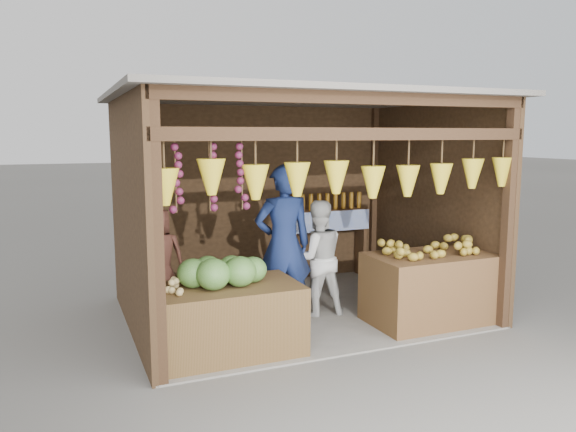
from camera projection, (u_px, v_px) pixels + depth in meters
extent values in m
plane|color=#514F49|center=(298.00, 311.00, 7.02)|extent=(80.00, 80.00, 0.00)
cube|color=slate|center=(298.00, 311.00, 7.02)|extent=(4.00, 3.00, 0.02)
cube|color=black|center=(257.00, 196.00, 8.20)|extent=(4.00, 0.06, 2.60)
cube|color=black|center=(129.00, 218.00, 6.07)|extent=(0.06, 3.00, 2.60)
cube|color=black|center=(433.00, 201.00, 7.59)|extent=(0.06, 3.00, 2.60)
cube|color=#605B54|center=(298.00, 97.00, 6.64)|extent=(4.30, 3.30, 0.06)
cube|color=black|center=(157.00, 240.00, 4.78)|extent=(0.11, 0.11, 2.60)
cube|color=black|center=(509.00, 216.00, 6.25)|extent=(0.11, 0.11, 2.60)
cube|color=black|center=(120.00, 203.00, 7.41)|extent=(0.11, 0.11, 2.60)
cube|color=black|center=(374.00, 192.00, 8.88)|extent=(0.11, 0.11, 2.60)
cube|color=black|center=(358.00, 134.00, 5.39)|extent=(4.00, 0.12, 0.12)
cube|color=black|center=(358.00, 98.00, 5.34)|extent=(4.00, 0.12, 0.12)
cube|color=#382314|center=(327.00, 211.00, 8.45)|extent=(1.25, 0.30, 0.05)
cube|color=#382314|center=(292.00, 248.00, 8.31)|extent=(0.05, 0.28, 1.05)
cube|color=#382314|center=(361.00, 243.00, 8.75)|extent=(0.05, 0.28, 1.05)
cube|color=blue|center=(332.00, 221.00, 8.33)|extent=(1.25, 0.02, 0.30)
cube|color=#483318|center=(226.00, 320.00, 5.61)|extent=(1.48, 0.85, 0.71)
cube|color=#52361B|center=(430.00, 289.00, 6.56)|extent=(1.44, 0.85, 0.82)
cube|color=black|center=(162.00, 316.00, 6.38)|extent=(0.31, 0.31, 0.29)
imported|color=#131F49|center=(283.00, 245.00, 6.45)|extent=(0.71, 0.48, 1.87)
imported|color=silver|center=(317.00, 258.00, 6.81)|extent=(0.75, 0.62, 1.41)
imported|color=#512B20|center=(160.00, 257.00, 6.28)|extent=(0.56, 0.39, 1.10)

